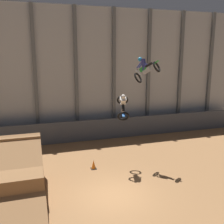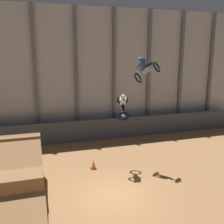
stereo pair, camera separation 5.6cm
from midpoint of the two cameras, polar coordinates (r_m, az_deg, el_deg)
name	(u,v)px [view 1 (the left image)]	position (r m, az deg, el deg)	size (l,w,h in m)	color
ground_plane	(114,196)	(14.38, 0.25, -17.75)	(60.00, 60.00, 0.00)	#996B42
arena_back_wall	(76,74)	(22.95, -7.95, 8.21)	(32.00, 0.40, 11.21)	#ADB2B7
lower_barrier	(80,131)	(22.42, -7.00, -4.11)	(31.36, 0.20, 1.79)	#474C56
dirt_ramp	(16,175)	(15.22, -20.22, -12.81)	(2.78, 5.49, 2.79)	olive
rider_bike_left_air	(123,105)	(16.05, 2.31, 1.43)	(1.18, 1.85, 1.70)	black
rider_bike_right_air	(146,69)	(16.51, 7.23, 9.27)	(1.68, 1.72, 1.68)	black
traffic_cone_near_ramp	(94,165)	(17.25, -4.13, -11.38)	(0.36, 0.36, 0.58)	black
hay_bale_trackside	(14,162)	(18.75, -20.56, -10.19)	(1.08, 1.04, 0.57)	#CCB751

